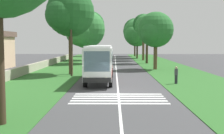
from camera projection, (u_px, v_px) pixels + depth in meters
name	position (u px, v px, depth m)	size (l,w,h in m)	color
ground	(118.00, 93.00, 23.32)	(160.00, 160.00, 0.00)	#424244
grass_verge_left	(54.00, 73.00, 38.31)	(120.00, 8.00, 0.04)	#2D6628
grass_verge_right	(179.00, 73.00, 38.21)	(120.00, 8.00, 0.04)	#2D6628
centre_line	(117.00, 74.00, 38.26)	(110.00, 0.16, 0.01)	silver
coach_bus	(100.00, 61.00, 30.30)	(11.16, 2.62, 3.73)	white
zebra_crossing	(119.00, 98.00, 21.25)	(4.05, 6.80, 0.01)	silver
trailing_car_0	(105.00, 64.00, 47.17)	(4.30, 1.78, 1.43)	silver
trailing_car_1	(105.00, 61.00, 54.06)	(4.30, 1.78, 1.43)	black
trailing_minibus_0	(108.00, 54.00, 65.02)	(6.00, 2.14, 2.53)	silver
roadside_tree_left_0	(93.00, 34.00, 85.86)	(6.57, 5.91, 9.45)	brown
roadside_tree_left_1	(90.00, 26.00, 66.09)	(7.77, 6.21, 11.03)	brown
roadside_tree_left_2	(69.00, 14.00, 36.56)	(7.24, 6.00, 10.72)	#4C3826
roadside_tree_left_4	(85.00, 30.00, 55.14)	(8.53, 7.19, 10.01)	#3D2D1E
roadside_tree_right_0	(143.00, 25.00, 65.58)	(5.61, 4.76, 10.40)	brown
roadside_tree_right_1	(147.00, 27.00, 55.97)	(5.36, 4.76, 9.43)	#3D2D1E
roadside_tree_right_2	(134.00, 30.00, 84.80)	(8.11, 6.78, 11.02)	#4C3826
roadside_tree_right_3	(137.00, 33.00, 74.46)	(8.11, 6.98, 9.97)	#3D2D1E
roadside_tree_right_4	(155.00, 31.00, 43.70)	(6.31, 5.29, 8.56)	brown
utility_pole	(71.00, 37.00, 34.79)	(0.24, 1.40, 8.96)	#473828
roadside_wall	(38.00, 66.00, 43.27)	(70.00, 0.40, 1.08)	#B2A893
pedestrian	(176.00, 75.00, 28.48)	(0.34, 0.34, 1.69)	#26262D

